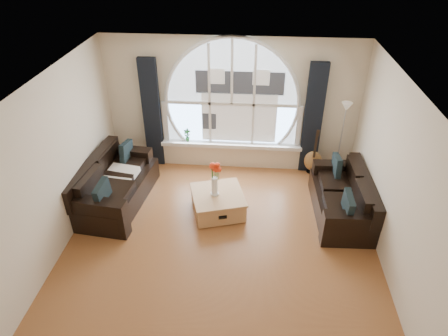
# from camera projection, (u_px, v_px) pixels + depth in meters

# --- Properties ---
(ground) EXTENTS (5.00, 5.50, 0.01)m
(ground) POSITION_uv_depth(u_px,v_px,m) (219.00, 254.00, 6.26)
(ground) COLOR brown
(ground) RESTS_ON ground
(ceiling) EXTENTS (5.00, 5.50, 0.01)m
(ceiling) POSITION_uv_depth(u_px,v_px,m) (218.00, 94.00, 4.80)
(ceiling) COLOR silver
(ceiling) RESTS_ON ground
(wall_back) EXTENTS (5.00, 0.01, 2.70)m
(wall_back) POSITION_uv_depth(u_px,v_px,m) (232.00, 105.00, 7.84)
(wall_back) COLOR beige
(wall_back) RESTS_ON ground
(wall_left) EXTENTS (0.01, 5.50, 2.70)m
(wall_left) POSITION_uv_depth(u_px,v_px,m) (46.00, 176.00, 5.71)
(wall_left) COLOR beige
(wall_left) RESTS_ON ground
(wall_right) EXTENTS (0.01, 5.50, 2.70)m
(wall_right) POSITION_uv_depth(u_px,v_px,m) (402.00, 193.00, 5.36)
(wall_right) COLOR beige
(wall_right) RESTS_ON ground
(attic_slope) EXTENTS (0.92, 5.50, 0.72)m
(attic_slope) POSITION_uv_depth(u_px,v_px,m) (397.00, 126.00, 4.84)
(attic_slope) COLOR silver
(attic_slope) RESTS_ON ground
(arched_window) EXTENTS (2.60, 0.06, 2.15)m
(arched_window) POSITION_uv_depth(u_px,v_px,m) (232.00, 93.00, 7.67)
(arched_window) COLOR silver
(arched_window) RESTS_ON wall_back
(window_sill) EXTENTS (2.90, 0.22, 0.08)m
(window_sill) POSITION_uv_depth(u_px,v_px,m) (231.00, 145.00, 8.21)
(window_sill) COLOR white
(window_sill) RESTS_ON wall_back
(window_frame) EXTENTS (2.76, 0.08, 2.15)m
(window_frame) POSITION_uv_depth(u_px,v_px,m) (232.00, 93.00, 7.64)
(window_frame) COLOR white
(window_frame) RESTS_ON wall_back
(neighbor_house) EXTENTS (1.70, 0.02, 1.50)m
(neighbor_house) POSITION_uv_depth(u_px,v_px,m) (239.00, 99.00, 7.71)
(neighbor_house) COLOR silver
(neighbor_house) RESTS_ON wall_back
(curtain_left) EXTENTS (0.35, 0.12, 2.30)m
(curtain_left) POSITION_uv_depth(u_px,v_px,m) (152.00, 114.00, 7.96)
(curtain_left) COLOR black
(curtain_left) RESTS_ON ground
(curtain_right) EXTENTS (0.35, 0.12, 2.30)m
(curtain_right) POSITION_uv_depth(u_px,v_px,m) (313.00, 120.00, 7.73)
(curtain_right) COLOR black
(curtain_right) RESTS_ON ground
(sofa_left) EXTENTS (1.18, 2.04, 0.86)m
(sofa_left) POSITION_uv_depth(u_px,v_px,m) (115.00, 184.00, 7.20)
(sofa_left) COLOR black
(sofa_left) RESTS_ON ground
(sofa_right) EXTENTS (0.94, 1.79, 0.78)m
(sofa_right) POSITION_uv_depth(u_px,v_px,m) (343.00, 196.00, 6.90)
(sofa_right) COLOR black
(sofa_right) RESTS_ON ground
(coffee_chest) EXTENTS (1.10, 1.10, 0.43)m
(coffee_chest) POSITION_uv_depth(u_px,v_px,m) (218.00, 202.00, 7.05)
(coffee_chest) COLOR #AD7A49
(coffee_chest) RESTS_ON ground
(throw_blanket) EXTENTS (0.64, 0.64, 0.10)m
(throw_blanket) POSITION_uv_depth(u_px,v_px,m) (120.00, 175.00, 7.26)
(throw_blanket) COLOR silver
(throw_blanket) RESTS_ON sofa_left
(vase_flowers) EXTENTS (0.24, 0.24, 0.70)m
(vase_flowers) POSITION_uv_depth(u_px,v_px,m) (214.00, 176.00, 6.74)
(vase_flowers) COLOR white
(vase_flowers) RESTS_ON coffee_chest
(floor_lamp) EXTENTS (0.24, 0.24, 1.60)m
(floor_lamp) POSITION_uv_depth(u_px,v_px,m) (341.00, 141.00, 7.75)
(floor_lamp) COLOR #B2B2B2
(floor_lamp) RESTS_ON ground
(guitar) EXTENTS (0.40, 0.31, 1.06)m
(guitar) POSITION_uv_depth(u_px,v_px,m) (314.00, 151.00, 7.94)
(guitar) COLOR brown
(guitar) RESTS_ON ground
(potted_plant) EXTENTS (0.15, 0.10, 0.28)m
(potted_plant) POSITION_uv_depth(u_px,v_px,m) (187.00, 135.00, 8.18)
(potted_plant) COLOR #1E6023
(potted_plant) RESTS_ON window_sill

